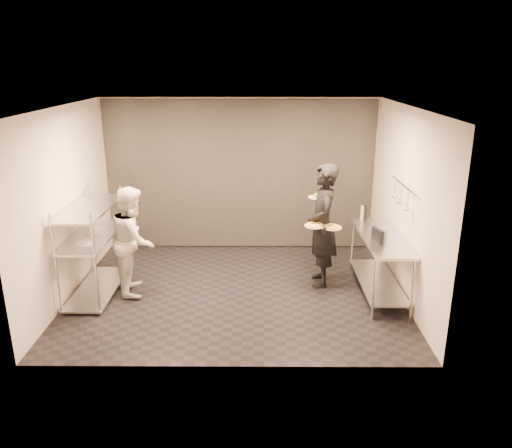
{
  "coord_description": "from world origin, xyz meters",
  "views": [
    {
      "loc": [
        0.35,
        -7.03,
        3.41
      ],
      "look_at": [
        0.31,
        0.01,
        1.1
      ],
      "focal_mm": 35.0,
      "sensor_mm": 36.0,
      "label": 1
    }
  ],
  "objects_px": {
    "prep_counter": "(380,254)",
    "waiter": "(322,226)",
    "pizza_plate_near": "(314,225)",
    "pizza_plate_far": "(332,227)",
    "salad_plate": "(317,196)",
    "bottle_clear": "(386,234)",
    "bottle_dark": "(365,212)",
    "chef": "(133,240)",
    "pass_rack": "(93,245)",
    "bottle_green": "(362,213)",
    "pos_monitor": "(378,235)"
  },
  "relations": [
    {
      "from": "salad_plate",
      "to": "waiter",
      "type": "bearing_deg",
      "value": -80.22
    },
    {
      "from": "chef",
      "to": "pizza_plate_near",
      "type": "distance_m",
      "value": 2.75
    },
    {
      "from": "pizza_plate_far",
      "to": "bottle_dark",
      "type": "xyz_separation_m",
      "value": [
        0.63,
        0.69,
        0.02
      ]
    },
    {
      "from": "salad_plate",
      "to": "bottle_dark",
      "type": "distance_m",
      "value": 0.87
    },
    {
      "from": "pass_rack",
      "to": "salad_plate",
      "type": "xyz_separation_m",
      "value": [
        3.43,
        0.67,
        0.59
      ]
    },
    {
      "from": "pass_rack",
      "to": "prep_counter",
      "type": "distance_m",
      "value": 4.33
    },
    {
      "from": "waiter",
      "to": "bottle_dark",
      "type": "height_order",
      "value": "waiter"
    },
    {
      "from": "pass_rack",
      "to": "bottle_green",
      "type": "distance_m",
      "value": 4.28
    },
    {
      "from": "pizza_plate_near",
      "to": "salad_plate",
      "type": "height_order",
      "value": "salad_plate"
    },
    {
      "from": "bottle_dark",
      "to": "pizza_plate_near",
      "type": "bearing_deg",
      "value": -141.85
    },
    {
      "from": "bottle_green",
      "to": "prep_counter",
      "type": "bearing_deg",
      "value": -80.66
    },
    {
      "from": "prep_counter",
      "to": "chef",
      "type": "bearing_deg",
      "value": 179.2
    },
    {
      "from": "waiter",
      "to": "pizza_plate_near",
      "type": "distance_m",
      "value": 0.29
    },
    {
      "from": "pos_monitor",
      "to": "bottle_green",
      "type": "xyz_separation_m",
      "value": [
        -0.01,
        1.05,
        0.02
      ]
    },
    {
      "from": "pizza_plate_far",
      "to": "bottle_clear",
      "type": "height_order",
      "value": "bottle_clear"
    },
    {
      "from": "pass_rack",
      "to": "prep_counter",
      "type": "height_order",
      "value": "pass_rack"
    },
    {
      "from": "bottle_green",
      "to": "bottle_clear",
      "type": "bearing_deg",
      "value": -82.34
    },
    {
      "from": "pizza_plate_near",
      "to": "pos_monitor",
      "type": "bearing_deg",
      "value": -21.49
    },
    {
      "from": "salad_plate",
      "to": "bottle_green",
      "type": "distance_m",
      "value": 0.84
    },
    {
      "from": "bottle_green",
      "to": "bottle_clear",
      "type": "distance_m",
      "value": 1.02
    },
    {
      "from": "waiter",
      "to": "bottle_dark",
      "type": "distance_m",
      "value": 0.89
    },
    {
      "from": "chef",
      "to": "bottle_clear",
      "type": "xyz_separation_m",
      "value": [
        3.73,
        -0.26,
        0.19
      ]
    },
    {
      "from": "pizza_plate_far",
      "to": "salad_plate",
      "type": "bearing_deg",
      "value": 107.33
    },
    {
      "from": "prep_counter",
      "to": "bottle_dark",
      "type": "height_order",
      "value": "bottle_dark"
    },
    {
      "from": "chef",
      "to": "bottle_clear",
      "type": "bearing_deg",
      "value": -103.07
    },
    {
      "from": "pizza_plate_far",
      "to": "bottle_green",
      "type": "height_order",
      "value": "bottle_green"
    },
    {
      "from": "prep_counter",
      "to": "bottle_green",
      "type": "bearing_deg",
      "value": 99.34
    },
    {
      "from": "prep_counter",
      "to": "bottle_green",
      "type": "xyz_separation_m",
      "value": [
        -0.13,
        0.8,
        0.41
      ]
    },
    {
      "from": "waiter",
      "to": "pos_monitor",
      "type": "distance_m",
      "value": 0.92
    },
    {
      "from": "pass_rack",
      "to": "pizza_plate_far",
      "type": "bearing_deg",
      "value": 1.76
    },
    {
      "from": "pass_rack",
      "to": "bottle_clear",
      "type": "bearing_deg",
      "value": -2.77
    },
    {
      "from": "salad_plate",
      "to": "prep_counter",
      "type": "bearing_deg",
      "value": -36.32
    },
    {
      "from": "bottle_clear",
      "to": "prep_counter",
      "type": "bearing_deg",
      "value": 91.22
    },
    {
      "from": "waiter",
      "to": "salad_plate",
      "type": "relative_size",
      "value": 6.92
    },
    {
      "from": "pizza_plate_far",
      "to": "pizza_plate_near",
      "type": "bearing_deg",
      "value": -177.37
    },
    {
      "from": "pass_rack",
      "to": "bottle_dark",
      "type": "height_order",
      "value": "pass_rack"
    },
    {
      "from": "waiter",
      "to": "bottle_green",
      "type": "bearing_deg",
      "value": 124.0
    },
    {
      "from": "pizza_plate_near",
      "to": "bottle_dark",
      "type": "relative_size",
      "value": 1.19
    },
    {
      "from": "pass_rack",
      "to": "pizza_plate_near",
      "type": "distance_m",
      "value": 3.35
    },
    {
      "from": "pass_rack",
      "to": "pizza_plate_far",
      "type": "height_order",
      "value": "pass_rack"
    },
    {
      "from": "prep_counter",
      "to": "waiter",
      "type": "xyz_separation_m",
      "value": [
        -0.84,
        0.32,
        0.35
      ]
    },
    {
      "from": "pizza_plate_near",
      "to": "bottle_dark",
      "type": "bearing_deg",
      "value": 38.15
    },
    {
      "from": "prep_counter",
      "to": "waiter",
      "type": "relative_size",
      "value": 0.93
    },
    {
      "from": "bottle_clear",
      "to": "salad_plate",
      "type": "bearing_deg",
      "value": 136.0
    },
    {
      "from": "bottle_clear",
      "to": "bottle_dark",
      "type": "distance_m",
      "value": 1.02
    },
    {
      "from": "pizza_plate_far",
      "to": "bottle_dark",
      "type": "relative_size",
      "value": 1.2
    },
    {
      "from": "prep_counter",
      "to": "waiter",
      "type": "bearing_deg",
      "value": 159.02
    },
    {
      "from": "waiter",
      "to": "chef",
      "type": "bearing_deg",
      "value": -84.49
    },
    {
      "from": "pass_rack",
      "to": "bottle_green",
      "type": "xyz_separation_m",
      "value": [
        4.2,
        0.8,
        0.27
      ]
    },
    {
      "from": "pass_rack",
      "to": "waiter",
      "type": "xyz_separation_m",
      "value": [
        3.49,
        0.33,
        0.2
      ]
    }
  ]
}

